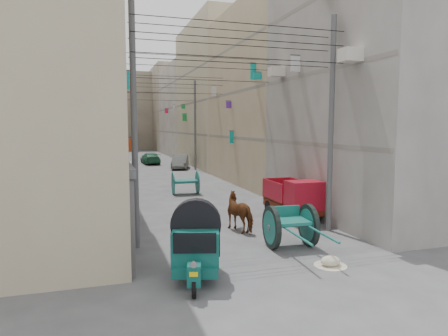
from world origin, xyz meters
name	(u,v)px	position (x,y,z in m)	size (l,w,h in m)	color
ground	(334,313)	(0.00, 0.00, 0.00)	(140.00, 140.00, 0.00)	#48484B
building_row_left	(61,100)	(-8.00, 34.13, 6.46)	(8.00, 62.00, 14.00)	tan
building_row_right	(222,103)	(8.00, 34.13, 6.46)	(8.00, 62.00, 14.00)	#9D9993
end_cap_building	(126,112)	(0.00, 66.00, 6.50)	(22.00, 10.00, 13.00)	tan
shutters_left	(119,184)	(-3.92, 10.38, 1.49)	(0.18, 14.40, 2.88)	#525257
signboards	(167,134)	(-0.01, 21.66, 3.43)	(8.22, 40.52, 5.67)	green
ac_units	(312,40)	(3.65, 7.67, 7.43)	(0.70, 6.55, 3.35)	beige
utility_poles	(179,126)	(0.00, 17.00, 4.00)	(7.40, 22.20, 8.00)	#504F52
overhead_cables	(188,74)	(0.00, 14.40, 6.77)	(7.40, 22.52, 1.12)	black
auto_rickshaw	(196,243)	(-2.37, 2.75, 0.95)	(1.71, 2.37, 1.61)	black
tonga_cart	(290,225)	(1.22, 4.49, 0.73)	(1.54, 3.19, 1.41)	black
mini_truck	(296,200)	(3.20, 7.92, 0.84)	(1.43, 3.13, 1.76)	black
second_cart	(185,182)	(0.06, 15.64, 0.71)	(1.59, 1.43, 1.33)	#155E55
feed_sack	(330,261)	(1.50, 2.53, 0.15)	(0.58, 0.47, 0.29)	beige
horse	(241,212)	(0.42, 7.00, 0.72)	(0.78, 1.71, 1.44)	brown
distant_car_white	(126,168)	(-2.66, 25.39, 0.64)	(1.50, 3.73, 1.27)	white
distant_car_grey	(180,162)	(2.51, 29.63, 0.64)	(1.36, 3.89, 1.28)	#525754
distant_car_green	(150,158)	(0.42, 35.18, 0.60)	(1.68, 4.13, 1.20)	#226544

